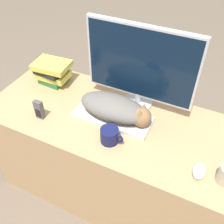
{
  "coord_description": "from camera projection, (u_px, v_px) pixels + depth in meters",
  "views": [
    {
      "loc": [
        0.46,
        -0.64,
        1.72
      ],
      "look_at": [
        0.0,
        0.3,
        0.76
      ],
      "focal_mm": 42.0,
      "sensor_mm": 36.0,
      "label": 1
    }
  ],
  "objects": [
    {
      "name": "ground_plane",
      "position": [
        92.0,
        224.0,
        1.73
      ],
      "size": [
        12.0,
        12.0,
        0.0
      ],
      "primitive_type": "plane",
      "color": "#6B5B4C"
    },
    {
      "name": "desk",
      "position": [
        113.0,
        157.0,
        1.7
      ],
      "size": [
        1.47,
        0.62,
        0.7
      ],
      "color": "tan",
      "rests_on": "ground_plane"
    },
    {
      "name": "keyboard",
      "position": [
        113.0,
        117.0,
        1.45
      ],
      "size": [
        0.44,
        0.18,
        0.02
      ],
      "color": "silver",
      "rests_on": "desk"
    },
    {
      "name": "cat",
      "position": [
        117.0,
        108.0,
        1.4
      ],
      "size": [
        0.4,
        0.19,
        0.12
      ],
      "color": "#66605B",
      "rests_on": "keyboard"
    },
    {
      "name": "monitor",
      "position": [
        141.0,
        65.0,
        1.38
      ],
      "size": [
        0.61,
        0.17,
        0.49
      ],
      "color": "#B7B7BC",
      "rests_on": "desk"
    },
    {
      "name": "computer_mouse",
      "position": [
        199.0,
        171.0,
        1.19
      ],
      "size": [
        0.06,
        0.1,
        0.03
      ],
      "color": "silver",
      "rests_on": "desk"
    },
    {
      "name": "coffee_mug",
      "position": [
        110.0,
        135.0,
        1.31
      ],
      "size": [
        0.12,
        0.09,
        0.08
      ],
      "color": "#141947",
      "rests_on": "desk"
    },
    {
      "name": "phone",
      "position": [
        39.0,
        110.0,
        1.43
      ],
      "size": [
        0.05,
        0.03,
        0.11
      ],
      "color": "#4C4C51",
      "rests_on": "desk"
    },
    {
      "name": "book_stack",
      "position": [
        52.0,
        72.0,
        1.66
      ],
      "size": [
        0.23,
        0.18,
        0.15
      ],
      "color": "#2D6B38",
      "rests_on": "desk"
    }
  ]
}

